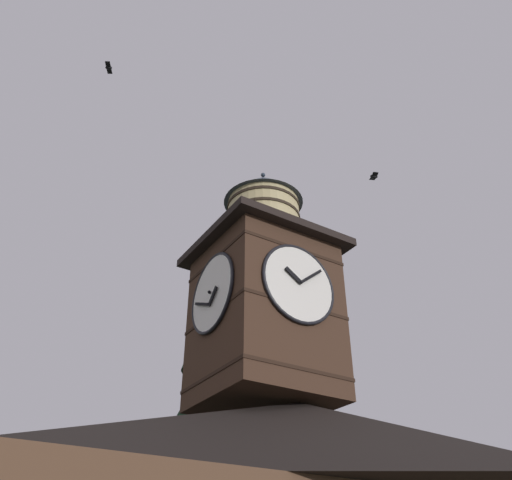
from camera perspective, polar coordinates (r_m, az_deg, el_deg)
name	(u,v)px	position (r m, az deg, el deg)	size (l,w,h in m)	color
clock_tower	(264,291)	(17.01, 0.83, -5.38)	(4.22, 4.22, 8.33)	#422B1E
pine_tree_behind	(209,450)	(22.80, -4.88, -20.96)	(5.45, 5.45, 17.30)	#473323
moon	(205,478)	(48.23, -5.37, -23.48)	(1.59, 1.59, 1.59)	silver
flying_bird_high	(109,68)	(21.00, -15.11, 16.96)	(0.41, 0.55, 0.13)	black
flying_bird_low	(374,177)	(21.72, 12.19, 6.49)	(0.37, 0.51, 0.17)	black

